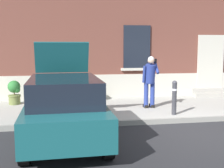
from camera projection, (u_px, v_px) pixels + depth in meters
The scene contains 11 objects.
ground_plane at pixel (202, 131), 7.67m from camera, with size 80.00×80.00×0.00m, color #232326.
sidewalk at pixel (165, 107), 10.39m from camera, with size 24.00×3.60×0.15m, color #99968E.
curb_edge at pixel (187, 120), 8.58m from camera, with size 24.00×0.12×0.15m, color gray.
building_facade at pixel (147, 10), 12.37m from camera, with size 24.00×1.52×7.50m.
entrance_stoop at pixel (212, 93), 12.31m from camera, with size 1.75×0.64×0.32m.
hatchback_car_teal at pixel (64, 107), 6.91m from camera, with size 1.85×4.10×2.34m.
bollard_near_person at pixel (174, 96), 8.85m from camera, with size 0.15×0.15×1.04m.
bollard_far_left at pixel (45, 100), 8.20m from camera, with size 0.15×0.15×1.04m.
person_on_phone at pixel (150, 79), 9.77m from camera, with size 0.51×0.51×1.74m.
planter_olive at pixel (14, 92), 10.47m from camera, with size 0.44×0.44×0.86m.
planter_terracotta at pixel (89, 90), 10.90m from camera, with size 0.44×0.44×0.86m.
Camera 1 is at (-3.61, -6.93, 2.20)m, focal length 47.04 mm.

